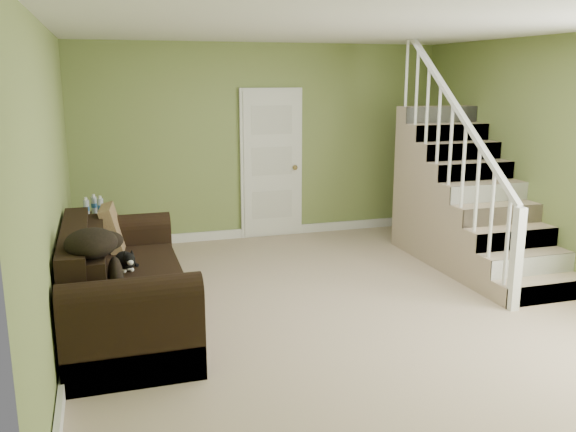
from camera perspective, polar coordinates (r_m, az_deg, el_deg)
floor at (r=6.03m, az=4.58°, el=-8.23°), size 5.00×5.50×0.01m
ceiling at (r=5.63m, az=5.08°, el=17.25°), size 5.00×5.50×0.01m
wall_back at (r=8.28m, az=-2.33°, el=6.92°), size 5.00×0.04×2.60m
wall_front at (r=3.35m, az=22.59°, el=-3.24°), size 5.00×0.04×2.60m
wall_left at (r=5.30m, az=-21.19°, el=2.57°), size 0.04×5.50×2.60m
wall_right at (r=7.01m, az=24.23°, el=4.67°), size 0.04×5.50×2.60m
baseboard_back at (r=8.47m, az=-2.20°, el=-1.47°), size 5.00×0.04×0.12m
baseboard_left at (r=5.64m, az=-19.84°, el=-9.90°), size 0.04×5.50×0.12m
baseboard_right at (r=7.25m, az=23.13°, el=-5.07°), size 0.04×5.50×0.12m
door at (r=8.30m, az=-1.56°, el=4.89°), size 0.86×0.12×2.02m
staircase at (r=7.57m, az=16.09°, el=0.78°), size 1.00×2.51×2.82m
sofa at (r=5.56m, az=-15.41°, el=-6.68°), size 1.01×2.33×0.92m
side_table at (r=7.38m, az=-17.48°, el=-2.23°), size 0.58×0.58×0.84m
cat at (r=5.58m, az=-14.98°, el=-4.08°), size 0.25×0.44×0.22m
banana at (r=5.08m, az=-12.35°, el=-6.28°), size 0.16×0.18×0.05m
throw_pillow at (r=6.26m, az=-16.09°, el=-1.17°), size 0.27×0.48×0.48m
throw_blanket at (r=4.80m, az=-17.95°, el=-2.42°), size 0.44×0.54×0.21m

